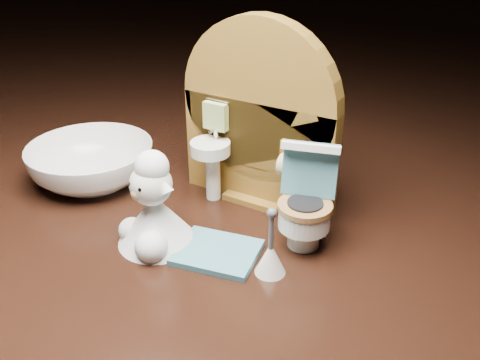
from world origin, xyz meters
name	(u,v)px	position (x,y,z in m)	size (l,w,h in m)	color
backdrop_panel	(258,125)	(0.00, 0.06, 0.07)	(0.13, 0.05, 0.15)	brown
toy_toilet	(307,207)	(0.06, 0.03, 0.03)	(0.04, 0.05, 0.08)	white
bath_mat	(217,252)	(0.01, -0.02, 0.00)	(0.06, 0.05, 0.00)	teal
toilet_brush	(270,256)	(0.05, -0.02, 0.01)	(0.02, 0.02, 0.05)	white
plush_lamb	(154,212)	(-0.03, -0.03, 0.03)	(0.06, 0.06, 0.08)	white
ceramic_bowl	(91,164)	(-0.14, 0.02, 0.02)	(0.11, 0.11, 0.03)	white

